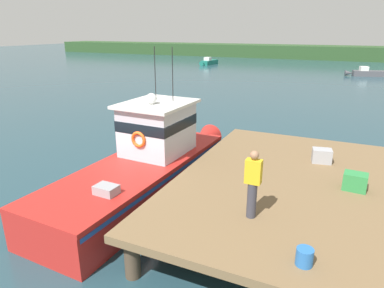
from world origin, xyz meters
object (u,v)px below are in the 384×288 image
crate_single_by_cleat (322,156)px  mooring_buoy_channel_marker (186,108)px  deckhand_by_the_boat (253,183)px  moored_boat_near_channel (366,73)px  main_fishing_boat (149,163)px  bait_bucket (304,257)px  crate_stack_near_edge (355,182)px  moored_boat_far_left (209,62)px

crate_single_by_cleat → mooring_buoy_channel_marker: size_ratio=1.43×
crate_single_by_cleat → deckhand_by_the_boat: (-1.17, -4.33, 0.63)m
deckhand_by_the_boat → moored_boat_near_channel: deckhand_by_the_boat is taller
main_fishing_boat → bait_bucket: (5.56, -3.56, 0.36)m
bait_bucket → deckhand_by_the_boat: 1.98m
bait_bucket → main_fishing_boat: bearing=147.4°
crate_stack_near_edge → bait_bucket: size_ratio=1.76×
main_fishing_boat → mooring_buoy_channel_marker: 12.36m
crate_stack_near_edge → mooring_buoy_channel_marker: size_ratio=1.43×
main_fishing_boat → mooring_buoy_channel_marker: main_fishing_boat is taller
main_fishing_boat → mooring_buoy_channel_marker: (-4.15, 11.62, -0.80)m
crate_stack_near_edge → bait_bucket: bearing=-102.0°
crate_single_by_cleat → crate_stack_near_edge: crate_stack_near_edge is taller
moored_boat_near_channel → mooring_buoy_channel_marker: size_ratio=10.97×
main_fishing_boat → moored_boat_far_left: size_ratio=2.09×
moored_boat_near_channel → crate_stack_near_edge: bearing=-91.7°
crate_single_by_cleat → bait_bucket: size_ratio=1.76×
main_fishing_boat → moored_boat_far_left: 45.07m
moored_boat_far_left → deckhand_by_the_boat: bearing=-66.8°
crate_stack_near_edge → bait_bucket: (-0.81, -3.83, -0.07)m
main_fishing_boat → deckhand_by_the_boat: size_ratio=6.05×
moored_boat_near_channel → moored_boat_far_left: bearing=166.9°
deckhand_by_the_boat → moored_boat_near_channel: bearing=85.3°
crate_stack_near_edge → deckhand_by_the_boat: deckhand_by_the_boat is taller
bait_bucket → moored_boat_near_channel: (1.93, 40.79, -0.98)m
crate_stack_near_edge → moored_boat_far_left: (-21.38, 42.22, -1.03)m
crate_stack_near_edge → mooring_buoy_channel_marker: (-10.52, 11.35, -1.23)m
main_fishing_boat → mooring_buoy_channel_marker: size_ratio=23.55×
bait_bucket → moored_boat_far_left: size_ratio=0.07×
mooring_buoy_channel_marker → moored_boat_near_channel: bearing=65.6°
mooring_buoy_channel_marker → crate_single_by_cleat: bearing=-45.2°
deckhand_by_the_boat → moored_boat_near_channel: 39.69m
main_fishing_boat → deckhand_by_the_boat: main_fishing_boat is taller
main_fishing_boat → bait_bucket: 6.61m
mooring_buoy_channel_marker → crate_stack_near_edge: bearing=-47.2°
main_fishing_boat → mooring_buoy_channel_marker: bearing=109.6°
moored_boat_far_left → mooring_buoy_channel_marker: size_ratio=11.25×
crate_single_by_cleat → deckhand_by_the_boat: bearing=-105.1°
main_fishing_boat → moored_boat_far_left: main_fishing_boat is taller
crate_stack_near_edge → moored_boat_far_left: crate_stack_near_edge is taller
crate_single_by_cleat → moored_boat_near_channel: (2.11, 35.20, -1.03)m
main_fishing_boat → moored_boat_near_channel: size_ratio=2.15×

